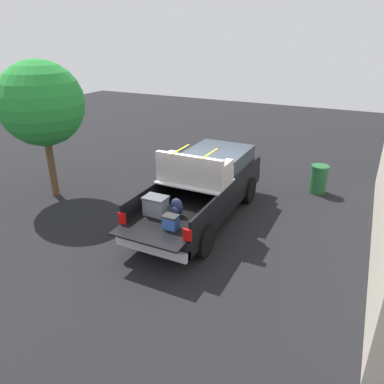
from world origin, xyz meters
The scene contains 4 objects.
ground_plane centered at (0.00, 0.00, 0.00)m, with size 40.00×40.00×0.00m, color black.
pickup_truck centered at (0.35, 0.00, 0.96)m, with size 6.05×2.06×2.23m.
tree_background centered at (-0.62, 5.23, 3.10)m, with size 2.66×2.66×4.44m.
trash_can centered at (3.59, -2.82, 0.50)m, with size 0.60×0.60×0.98m.
Camera 1 is at (-8.77, -4.03, 5.10)m, focal length 33.79 mm.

